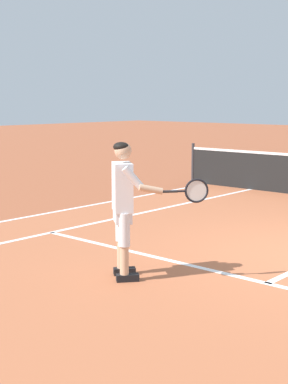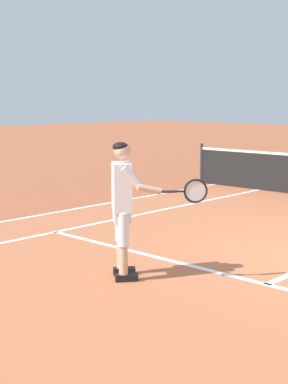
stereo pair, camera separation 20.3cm
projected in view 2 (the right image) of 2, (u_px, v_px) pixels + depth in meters
line_service at (267, 284)px, 6.96m from camera, size 8.23×0.10×0.01m
line_singles_left at (102, 222)px, 10.53m from camera, size 0.10×10.63×0.01m
line_doubles_left at (56, 212)px, 11.46m from camera, size 0.10×10.63×0.01m
tennis_player at (124, 201)px, 7.08m from camera, size 1.12×0.82×1.71m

